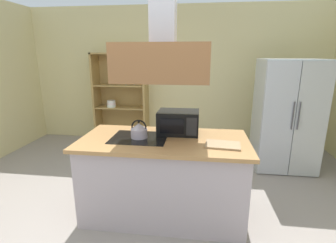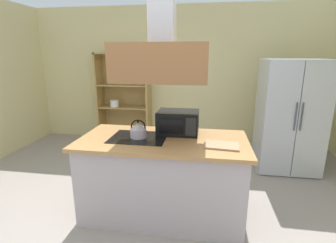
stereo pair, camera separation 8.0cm
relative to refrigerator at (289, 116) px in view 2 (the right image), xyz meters
The scene contains 9 objects.
ground_plane 2.78m from the refrigerator, 135.12° to the right, with size 7.80×7.80×0.00m, color gray.
wall_back 2.25m from the refrigerator, 148.90° to the left, with size 6.00×0.12×2.70m, color beige.
kitchen_island 2.31m from the refrigerator, 139.04° to the right, with size 1.80×0.90×0.90m.
range_hood 2.46m from the refrigerator, 139.04° to the right, with size 0.90×0.70×1.18m.
refrigerator is the anchor object (origin of this frame).
dish_cabinet 3.09m from the refrigerator, 162.77° to the left, with size 1.07×0.40×1.81m.
kettle 2.49m from the refrigerator, 143.13° to the right, with size 0.18×0.18×0.20m.
cutting_board 1.96m from the refrigerator, 124.30° to the right, with size 0.34×0.24×0.02m, color #A3825A.
microwave 2.03m from the refrigerator, 141.33° to the right, with size 0.46×0.35×0.26m.
Camera 2 is at (0.61, -2.15, 1.78)m, focal length 26.89 mm.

